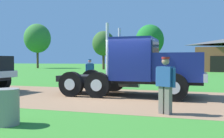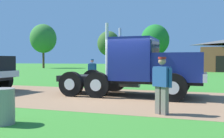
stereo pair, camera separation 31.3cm
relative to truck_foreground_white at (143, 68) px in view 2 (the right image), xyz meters
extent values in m
plane|color=#387F2B|center=(-0.72, -0.95, -1.28)|extent=(200.00, 200.00, 0.00)
cube|color=#916C4D|center=(-0.72, -0.95, -1.28)|extent=(120.00, 6.44, 0.01)
cube|color=black|center=(-0.73, 0.00, -0.53)|extent=(6.58, 1.68, 0.28)
cube|color=navy|center=(1.54, -0.04, 0.05)|extent=(2.06, 2.09, 1.18)
cube|color=silver|center=(2.60, -0.06, -0.35)|extent=(0.20, 2.26, 0.32)
cube|color=navy|center=(-0.37, -0.01, 0.39)|extent=(1.83, 2.38, 1.85)
cube|color=#2D3D4C|center=(0.54, -0.02, 0.76)|extent=(0.07, 1.96, 0.81)
cylinder|color=silver|center=(-1.37, 0.94, 0.70)|extent=(0.14, 0.14, 2.47)
cylinder|color=silver|center=(-1.40, -0.92, 0.70)|extent=(0.14, 0.14, 2.47)
cylinder|color=silver|center=(-0.89, 1.03, -0.75)|extent=(1.01, 0.54, 0.52)
cylinder|color=black|center=(1.46, 1.14, -0.72)|extent=(1.11, 0.32, 1.11)
cylinder|color=silver|center=(1.46, 1.30, -0.72)|extent=(0.50, 0.05, 0.50)
cylinder|color=black|center=(1.42, -1.21, -0.72)|extent=(1.11, 0.32, 1.11)
cylinder|color=silver|center=(1.41, -1.37, -0.72)|extent=(0.50, 0.05, 0.50)
cylinder|color=black|center=(-2.98, 1.21, -0.72)|extent=(1.11, 0.32, 1.11)
cylinder|color=silver|center=(-2.98, 1.37, -0.72)|extent=(0.50, 0.05, 0.50)
cylinder|color=black|center=(-3.02, -1.14, -0.72)|extent=(1.11, 0.32, 1.11)
cylinder|color=silver|center=(-3.03, -1.30, -0.72)|extent=(0.50, 0.05, 0.50)
cylinder|color=black|center=(-1.73, 1.19, -0.72)|extent=(1.11, 0.32, 1.11)
cylinder|color=silver|center=(-1.73, 1.35, -0.72)|extent=(0.50, 0.05, 0.50)
cylinder|color=black|center=(-1.77, -1.16, -0.72)|extent=(1.11, 0.32, 1.11)
cylinder|color=silver|center=(-1.78, -1.32, -0.72)|extent=(0.50, 0.05, 0.50)
cube|color=silver|center=(-6.72, -1.30, -0.36)|extent=(0.38, 2.26, 0.32)
cylinder|color=black|center=(-7.68, -0.02, -0.73)|extent=(1.13, 0.41, 1.11)
cylinder|color=silver|center=(-7.66, 0.14, -0.73)|extent=(0.50, 0.09, 0.50)
cube|color=#264C8C|center=(1.31, -3.70, -0.15)|extent=(0.54, 0.45, 0.59)
sphere|color=#A1755D|center=(1.31, -3.70, 0.30)|extent=(0.23, 0.23, 0.23)
cylinder|color=maroon|center=(1.31, -3.70, 0.40)|extent=(0.24, 0.24, 0.06)
cube|color=slate|center=(1.40, -3.75, -0.86)|extent=(0.23, 0.23, 0.83)
cube|color=slate|center=(1.22, -3.66, -0.86)|extent=(0.23, 0.23, 0.83)
cylinder|color=#264C8C|center=(1.57, -3.84, -0.18)|extent=(0.10, 0.10, 0.56)
cylinder|color=#264C8C|center=(1.06, -3.57, -0.18)|extent=(0.10, 0.10, 0.56)
cube|color=#264C8C|center=(-4.63, 5.09, -0.17)|extent=(0.48, 0.43, 0.58)
sphere|color=#CD726E|center=(-4.63, 5.09, 0.28)|extent=(0.22, 0.22, 0.22)
cylinder|color=#1E478C|center=(-4.63, 5.09, 0.38)|extent=(0.23, 0.23, 0.06)
cube|color=#1E284C|center=(-4.55, 5.13, -0.87)|extent=(0.23, 0.24, 0.82)
cube|color=#1E284C|center=(-4.70, 5.04, -0.87)|extent=(0.23, 0.24, 0.82)
cylinder|color=#264C8C|center=(-4.41, 5.22, -0.20)|extent=(0.10, 0.10, 0.55)
cylinder|color=#264C8C|center=(-4.84, 4.95, -0.20)|extent=(0.10, 0.10, 0.55)
cylinder|color=gray|center=(-2.37, -6.16, -0.83)|extent=(0.63, 0.63, 0.90)
cube|color=black|center=(5.52, 25.89, -0.18)|extent=(1.79, 0.27, 2.20)
cylinder|color=#513823|center=(-27.83, 34.47, 0.69)|extent=(0.44, 0.44, 3.93)
ellipsoid|color=#377531|center=(-27.83, 34.47, 4.80)|extent=(5.37, 5.37, 5.91)
cylinder|color=#513823|center=(-12.60, 31.53, 0.22)|extent=(0.44, 0.44, 2.99)
ellipsoid|color=#365A28|center=(-12.60, 31.53, 3.30)|extent=(3.96, 3.96, 4.36)
cylinder|color=#513823|center=(-5.04, 35.41, 0.34)|extent=(0.44, 0.44, 3.24)
ellipsoid|color=#1E7227|center=(-5.04, 35.41, 4.00)|extent=(5.10, 5.10, 5.61)
camera|label=1|loc=(2.01, -11.50, 0.33)|focal=41.33mm
camera|label=2|loc=(2.31, -11.41, 0.33)|focal=41.33mm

